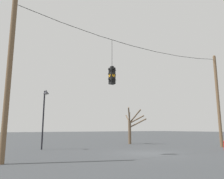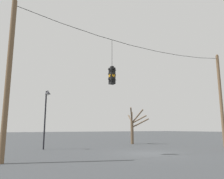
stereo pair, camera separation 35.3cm
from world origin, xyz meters
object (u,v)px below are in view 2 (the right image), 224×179
object	(u,v)px
utility_pole_left	(8,76)
street_lamp	(46,106)
traffic_light_over_intersection	(112,75)
bare_tree	(134,126)
utility_pole_right	(221,99)

from	to	relation	value
utility_pole_left	street_lamp	world-z (taller)	utility_pole_left
traffic_light_over_intersection	bare_tree	world-z (taller)	traffic_light_over_intersection
street_lamp	utility_pole_left	bearing A→B (deg)	-119.94
utility_pole_right	street_lamp	xyz separation A→B (m)	(-14.44, 6.15, -0.88)
street_lamp	bare_tree	distance (m)	10.28
traffic_light_over_intersection	bare_tree	distance (m)	11.14
utility_pole_right	traffic_light_over_intersection	world-z (taller)	utility_pole_right
bare_tree	street_lamp	bearing A→B (deg)	-171.21
utility_pole_left	utility_pole_right	distance (m)	17.98
street_lamp	traffic_light_over_intersection	bearing A→B (deg)	-66.67
traffic_light_over_intersection	bare_tree	size ratio (longest dim) A/B	0.78
utility_pole_right	traffic_light_over_intersection	bearing A→B (deg)	-180.00
utility_pole_left	utility_pole_right	size ratio (longest dim) A/B	1.00
utility_pole_left	street_lamp	distance (m)	7.15
bare_tree	traffic_light_over_intersection	bearing A→B (deg)	-133.85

